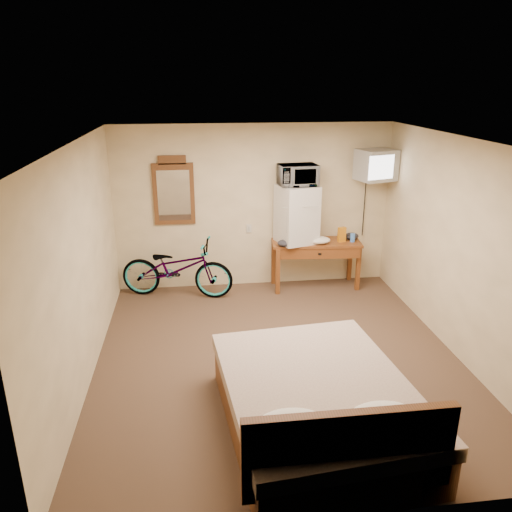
# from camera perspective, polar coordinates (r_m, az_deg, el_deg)

# --- Properties ---
(room) EXTENTS (4.60, 4.64, 2.50)m
(room) POSITION_cam_1_polar(r_m,az_deg,el_deg) (5.47, 2.70, -0.18)
(room) COLOR #483624
(room) RESTS_ON ground
(desk) EXTENTS (1.39, 0.63, 0.75)m
(desk) POSITION_cam_1_polar(r_m,az_deg,el_deg) (7.71, 6.92, 0.75)
(desk) COLOR brown
(desk) RESTS_ON floor
(mini_fridge) EXTENTS (0.66, 0.64, 0.87)m
(mini_fridge) POSITION_cam_1_polar(r_m,az_deg,el_deg) (7.52, 4.67, 4.79)
(mini_fridge) COLOR silver
(mini_fridge) RESTS_ON desk
(microwave) EXTENTS (0.59, 0.43, 0.31)m
(microwave) POSITION_cam_1_polar(r_m,az_deg,el_deg) (7.40, 4.80, 9.20)
(microwave) COLOR silver
(microwave) RESTS_ON mini_fridge
(snack_bag) EXTENTS (0.13, 0.09, 0.23)m
(snack_bag) POSITION_cam_1_polar(r_m,az_deg,el_deg) (7.71, 9.78, 2.44)
(snack_bag) COLOR orange
(snack_bag) RESTS_ON desk
(blue_cup) EXTENTS (0.07, 0.07, 0.13)m
(blue_cup) POSITION_cam_1_polar(r_m,az_deg,el_deg) (7.75, 10.99, 2.07)
(blue_cup) COLOR #427CE1
(blue_cup) RESTS_ON desk
(cloth_cream) EXTENTS (0.33, 0.26, 0.10)m
(cloth_cream) POSITION_cam_1_polar(r_m,az_deg,el_deg) (7.59, 7.26, 1.81)
(cloth_cream) COLOR silver
(cloth_cream) RESTS_ON desk
(cloth_dark_a) EXTENTS (0.26, 0.20, 0.10)m
(cloth_dark_a) POSITION_cam_1_polar(r_m,az_deg,el_deg) (7.42, 3.45, 1.49)
(cloth_dark_a) COLOR black
(cloth_dark_a) RESTS_ON desk
(cloth_dark_b) EXTENTS (0.22, 0.18, 0.10)m
(cloth_dark_b) POSITION_cam_1_polar(r_m,az_deg,el_deg) (7.88, 10.86, 2.26)
(cloth_dark_b) COLOR black
(cloth_dark_b) RESTS_ON desk
(crt_television) EXTENTS (0.62, 0.66, 0.45)m
(crt_television) POSITION_cam_1_polar(r_m,az_deg,el_deg) (7.67, 13.55, 10.08)
(crt_television) COLOR black
(crt_television) RESTS_ON room
(wall_mirror) EXTENTS (0.60, 0.04, 1.02)m
(wall_mirror) POSITION_cam_1_polar(r_m,az_deg,el_deg) (7.51, -9.38, 7.28)
(wall_mirror) COLOR brown
(wall_mirror) RESTS_ON room
(bicycle) EXTENTS (1.77, 0.96, 0.88)m
(bicycle) POSITION_cam_1_polar(r_m,az_deg,el_deg) (7.51, -9.03, -1.40)
(bicycle) COLOR black
(bicycle) RESTS_ON floor
(bed) EXTENTS (1.81, 2.29, 0.90)m
(bed) POSITION_cam_1_polar(r_m,az_deg,el_deg) (4.75, 7.10, -16.73)
(bed) COLOR brown
(bed) RESTS_ON floor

